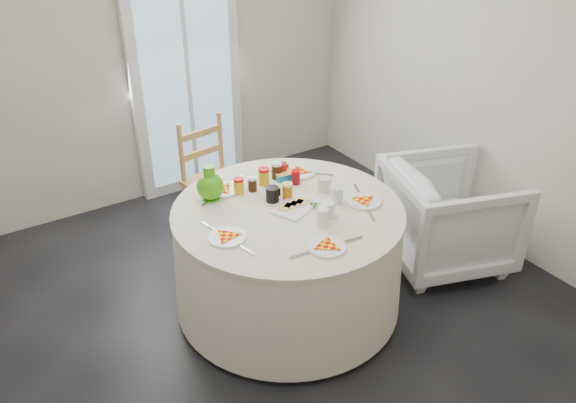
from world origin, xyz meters
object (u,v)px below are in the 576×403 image
wooden_chair (216,182)px  armchair (448,215)px  table (288,258)px  green_pitcher (210,182)px

wooden_chair → armchair: 1.77m
armchair → table: bearing=99.5°
armchair → wooden_chair: bearing=63.8°
table → wooden_chair: 1.05m
table → green_pitcher: (-0.35, 0.37, 0.49)m
armchair → green_pitcher: 1.77m
table → wooden_chair: (0.01, 1.04, 0.09)m
wooden_chair → table: bearing=-100.1°
table → green_pitcher: 0.71m
table → green_pitcher: size_ratio=6.63×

